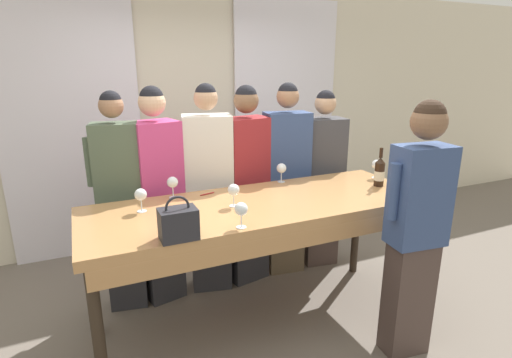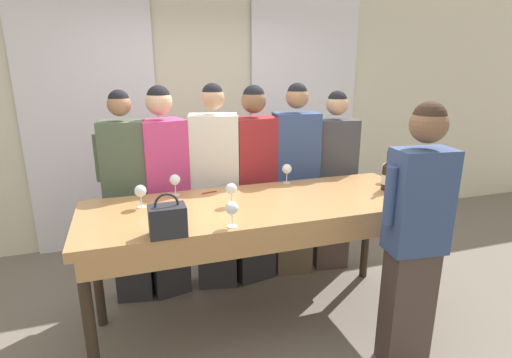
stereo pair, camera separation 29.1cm
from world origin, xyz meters
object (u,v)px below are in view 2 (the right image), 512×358
Objects in this scene: handbag at (168,220)px; guest_cream_sweater at (215,188)px; wine_glass_front_left at (175,180)px; guest_pink_top at (165,192)px; host_pouring at (415,234)px; wine_bottle at (387,176)px; guest_beige_cap at (333,181)px; guest_navy_coat at (295,180)px; wine_glass_front_right at (287,169)px; wine_glass_center_right at (140,191)px; tasting_bar at (261,215)px; wine_glass_front_mid at (232,209)px; guest_striped_shirt at (254,185)px; wine_glass_center_mid at (232,190)px; wine_glass_center_left at (387,168)px; guest_olive_jacket at (128,197)px.

handbag is 0.14× the size of guest_cream_sweater.
wine_glass_front_left is at bearing -139.18° from guest_cream_sweater.
guest_pink_top is at bearing 85.50° from handbag.
handbag reaches higher than wine_glass_front_left.
guest_cream_sweater is 1.03× the size of host_pouring.
host_pouring reaches higher than wine_bottle.
guest_navy_coat is at bearing 180.00° from guest_beige_cap.
wine_glass_front_right is 1.00× the size of wine_glass_center_right.
tasting_bar is at bearing -129.26° from guest_navy_coat.
host_pouring is at bearing -97.42° from guest_beige_cap.
handbag is 0.39m from wine_glass_front_mid.
wine_glass_center_mid is at bearing -119.33° from guest_striped_shirt.
handbag is 0.14× the size of guest_striped_shirt.
wine_glass_center_mid is 0.82m from guest_pink_top.
wine_glass_center_left and wine_glass_center_right have the same top height.
guest_navy_coat reaches higher than tasting_bar.
wine_glass_front_right is at bearing 48.54° from wine_glass_front_mid.
guest_olive_jacket is (-1.28, 0.29, -0.20)m from wine_glass_front_right.
tasting_bar is 0.73m from guest_striped_shirt.
wine_glass_center_left is (1.87, 0.54, 0.02)m from handbag.
guest_pink_top reaches higher than handbag.
handbag is (-1.74, -0.35, -0.02)m from wine_bottle.
guest_cream_sweater reaches higher than guest_beige_cap.
tasting_bar is 15.44× the size of wine_glass_front_left.
wine_glass_center_right is 0.09× the size of guest_cream_sweater.
handbag is at bearing -78.57° from guest_olive_jacket.
guest_cream_sweater is at bearing 0.00° from guest_olive_jacket.
wine_glass_center_right is at bearing -111.53° from guest_pink_top.
guest_pink_top reaches higher than wine_glass_center_right.
guest_olive_jacket is 1.08m from guest_striped_shirt.
wine_glass_center_mid is at bearing -138.81° from guest_navy_coat.
guest_cream_sweater reaches higher than wine_bottle.
wine_glass_front_mid is at bearing -140.46° from guest_beige_cap.
guest_olive_jacket is 0.98× the size of guest_navy_coat.
wine_glass_center_right is at bearing 103.16° from handbag.
guest_striped_shirt is at bearing 123.56° from wine_glass_front_right.
handbag is at bearing -168.68° from wine_bottle.
guest_pink_top reaches higher than guest_beige_cap.
guest_cream_sweater reaches higher than wine_glass_front_left.
handbag is 1.59× the size of wine_glass_front_mid.
guest_navy_coat is at bearing 54.80° from wine_glass_front_right.
host_pouring is (0.62, -1.38, 0.02)m from guest_striped_shirt.
guest_navy_coat is at bearing 0.00° from guest_olive_jacket.
guest_pink_top reaches higher than wine_glass_center_left.
guest_pink_top is at bearing -180.00° from guest_cream_sweater.
wine_glass_front_left is 0.93m from wine_glass_front_right.
wine_glass_center_right is 1.83m from host_pouring.
wine_bottle is at bearing -13.58° from wine_glass_front_left.
wine_glass_front_right is 0.09× the size of host_pouring.
tasting_bar is at bearing -12.27° from wine_glass_center_right.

